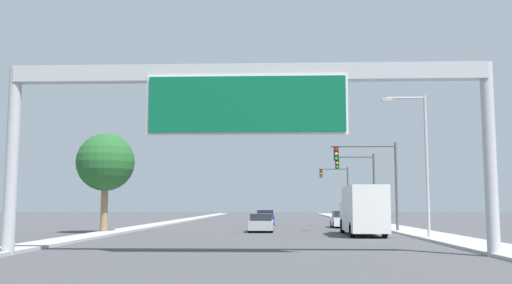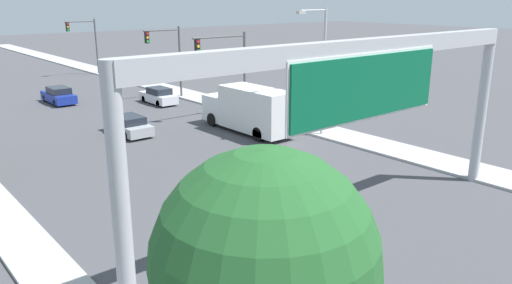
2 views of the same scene
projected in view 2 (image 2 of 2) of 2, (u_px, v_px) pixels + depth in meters
The scene contains 11 objects.
sidewalk_right at pixel (135, 80), 58.54m from camera, with size 3.00×120.00×0.15m.
sign_gantry at pixel (363, 83), 18.82m from camera, with size 20.42×0.73×7.96m.
car_mid_right at pixel (59, 96), 46.15m from camera, with size 1.83×4.62×1.52m.
car_far_right at pixel (128, 125), 35.58m from camera, with size 1.83×4.46×1.38m.
car_near_right at pixel (159, 96), 45.93m from camera, with size 1.70×4.40×1.51m.
truck_box_primary at pixel (249, 110), 35.87m from camera, with size 2.32×8.22×3.32m.
traffic_light_near_intersection at pixel (230, 61), 39.49m from camera, with size 5.00×0.32×6.81m.
traffic_light_mid_block at pixel (170, 52), 47.15m from camera, with size 3.80×0.32×6.82m.
traffic_light_far_intersection at pixel (87, 38), 61.90m from camera, with size 3.80×0.32×6.92m.
palm_tree_foreground at pixel (265, 267), 7.57m from camera, with size 3.53×3.53×7.36m.
street_lamp_right at pixel (321, 63), 33.79m from camera, with size 2.69×0.28×8.78m.
Camera 2 is at (-15.09, 6.14, 9.42)m, focal length 35.00 mm.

